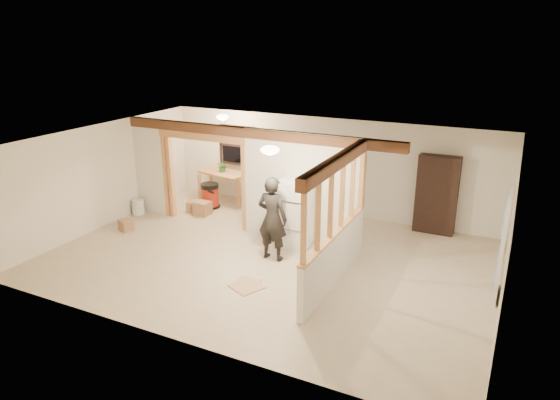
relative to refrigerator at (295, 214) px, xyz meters
The scene contains 30 objects.
floor 1.16m from the refrigerator, 105.43° to the right, with size 9.00×6.50×0.01m, color beige.
ceiling 1.93m from the refrigerator, 105.43° to the right, with size 9.00×6.50×0.01m, color white.
wall_back 2.48m from the refrigerator, 95.42° to the left, with size 9.00×0.01×2.50m, color silver.
wall_front 4.12m from the refrigerator, 93.22° to the right, with size 9.00×0.01×2.50m, color silver.
wall_left 4.83m from the refrigerator, behind, with size 0.01×6.50×2.50m, color silver.
wall_right 4.38m from the refrigerator, 11.02° to the right, with size 0.01×6.50×2.50m, color silver.
partition_left_stub 4.32m from the refrigerator, behind, with size 0.90×0.12×2.50m, color silver.
partition_center 0.60m from the refrigerator, 94.57° to the left, with size 2.80×0.12×2.50m, color silver.
doorway_frame 2.68m from the refrigerator, behind, with size 2.46×0.14×2.20m, color tan.
header_beam_back 2.06m from the refrigerator, 163.31° to the left, with size 7.00×0.18×0.22m, color brown.
header_beam_right 2.45m from the refrigerator, 41.94° to the right, with size 0.18×3.30×0.22m, color brown.
pony_wall 1.86m from the refrigerator, 41.94° to the right, with size 0.12×3.20×1.00m, color silver.
stud_partition 2.05m from the refrigerator, 41.94° to the right, with size 0.14×3.20×1.32m, color tan.
window_back 3.75m from the refrigerator, 140.43° to the left, with size 1.12×0.10×1.10m, color black.
french_door 4.22m from the refrigerator, ahead, with size 0.12×0.86×2.00m, color white.
ceiling_dome_main 2.17m from the refrigerator, 86.97° to the right, with size 0.36×0.36×0.16m, color #FFEABF.
ceiling_dome_util 3.54m from the refrigerator, 151.72° to the left, with size 0.32×0.32×0.14m, color #FFEABF.
hanging_bulb 2.75m from the refrigerator, 160.98° to the left, with size 0.07×0.07×0.07m, color #FFD88C.
refrigerator is the anchor object (origin of this frame).
woman 0.82m from the refrigerator, 101.06° to the right, with size 0.66×0.43×1.80m, color #2D2929.
work_table 3.61m from the refrigerator, 147.89° to the left, with size 1.37×0.69×0.86m, color tan.
potted_plant 3.63m from the refrigerator, 148.00° to the left, with size 0.31×0.27×0.34m, color #2F7830.
shop_vac 3.43m from the refrigerator, 157.02° to the left, with size 0.53×0.53×0.69m, color #A02512.
bookshelf 3.43m from the refrigerator, 39.82° to the left, with size 0.94×0.31×1.87m, color black.
bucket 4.58m from the refrigerator, behind, with size 0.31×0.31×0.39m, color white.
box_util_a 3.17m from the refrigerator, 165.34° to the left, with size 0.40×0.34×0.34m, color #A67550.
box_util_b 3.56m from the refrigerator, 165.48° to the left, with size 0.30×0.30×0.28m, color #A67550.
box_front 4.19m from the refrigerator, 166.65° to the right, with size 0.33×0.27×0.27m, color #A67550.
floor_panel_near 2.25m from the refrigerator, 90.69° to the right, with size 0.53×0.53×0.02m, color tan.
floor_panel_far 2.09m from the refrigerator, 93.08° to the right, with size 0.44×0.35×0.01m, color tan.
Camera 1 is at (4.43, -8.51, 4.56)m, focal length 32.00 mm.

